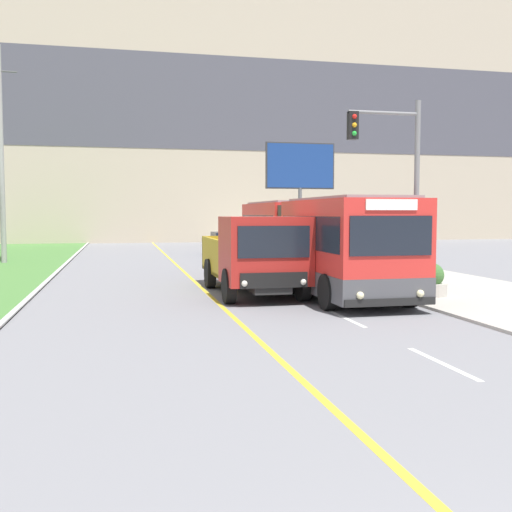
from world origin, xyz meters
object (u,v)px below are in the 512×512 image
object	(u,v)px
planter_round_near	(432,282)
utility_pole_far	(1,154)
car_distant	(225,244)
traffic_light_mast	(397,174)
dump_truck	(258,257)
city_bus	(312,243)
planter_round_third	(334,259)
billboard_large	(300,170)
planter_round_second	(375,268)

from	to	relation	value
planter_round_near	utility_pole_far	bearing A→B (deg)	132.41
car_distant	traffic_light_mast	size ratio (longest dim) A/B	0.72
car_distant	planter_round_near	size ratio (longest dim) A/B	4.17
dump_truck	utility_pole_far	size ratio (longest dim) A/B	0.58
city_bus	planter_round_third	xyz separation A→B (m)	(2.93, 5.70, -1.06)
city_bus	car_distant	world-z (taller)	city_bus
dump_truck	utility_pole_far	distance (m)	19.17
car_distant	billboard_large	xyz separation A→B (m)	(4.96, -0.11, 4.78)
planter_round_third	planter_round_near	bearing A→B (deg)	-91.34
utility_pole_far	planter_round_third	xyz separation A→B (m)	(15.74, -7.65, -5.22)
utility_pole_far	planter_round_third	size ratio (longest dim) A/B	10.92
utility_pole_far	billboard_large	xyz separation A→B (m)	(17.56, 3.80, -0.29)
dump_truck	billboard_large	xyz separation A→B (m)	(7.28, 19.35, 4.19)
traffic_light_mast	planter_round_second	size ratio (longest dim) A/B	5.58
city_bus	traffic_light_mast	distance (m)	4.79
utility_pole_far	car_distant	bearing A→B (deg)	17.22
billboard_large	planter_round_near	world-z (taller)	billboard_large
dump_truck	planter_round_near	world-z (taller)	dump_truck
planter_round_second	city_bus	bearing A→B (deg)	-160.59
dump_truck	planter_round_near	size ratio (longest dim) A/B	6.46
dump_truck	car_distant	world-z (taller)	dump_truck
planter_round_near	planter_round_second	size ratio (longest dim) A/B	0.96
traffic_light_mast	billboard_large	distance (m)	21.54
planter_round_near	planter_round_third	xyz separation A→B (m)	(0.22, 9.35, 0.00)
planter_round_third	planter_round_second	bearing A→B (deg)	-90.28
dump_truck	car_distant	bearing A→B (deg)	83.19
traffic_light_mast	utility_pole_far	bearing A→B (deg)	129.04
utility_pole_far	dump_truck	bearing A→B (deg)	-56.52
traffic_light_mast	planter_round_third	xyz separation A→B (m)	(1.64, 9.75, -3.28)
utility_pole_far	planter_round_second	size ratio (longest dim) A/B	10.61
utility_pole_far	planter_round_third	world-z (taller)	utility_pole_far
dump_truck	traffic_light_mast	distance (m)	4.95
car_distant	planter_round_third	world-z (taller)	car_distant
planter_round_second	traffic_light_mast	bearing A→B (deg)	-107.65
billboard_large	planter_round_second	bearing A→B (deg)	-96.53
utility_pole_far	city_bus	bearing A→B (deg)	-46.16
city_bus	car_distant	size ratio (longest dim) A/B	3.02
city_bus	car_distant	bearing A→B (deg)	90.69
car_distant	city_bus	bearing A→B (deg)	-89.31
dump_truck	planter_round_third	size ratio (longest dim) A/B	6.38
dump_truck	planter_round_third	xyz separation A→B (m)	(5.46, 7.90, -0.74)
traffic_light_mast	planter_round_near	world-z (taller)	traffic_light_mast
car_distant	utility_pole_far	world-z (taller)	utility_pole_far
city_bus	planter_round_second	xyz separation A→B (m)	(2.91, 1.02, -1.05)
city_bus	planter_round_second	world-z (taller)	city_bus
car_distant	billboard_large	bearing A→B (deg)	-1.25
city_bus	car_distant	distance (m)	17.28
traffic_light_mast	planter_round_near	size ratio (longest dim) A/B	5.81
utility_pole_far	planter_round_near	bearing A→B (deg)	-47.59
planter_round_near	car_distant	bearing A→B (deg)	97.95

